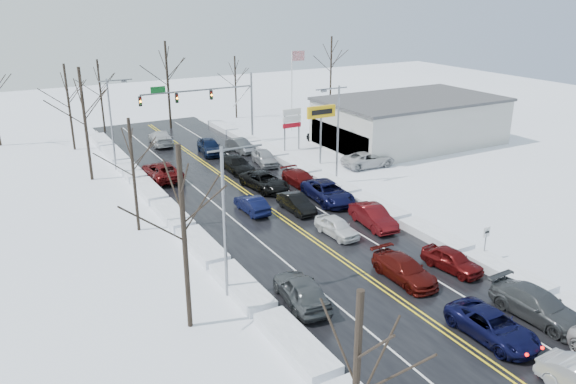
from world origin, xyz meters
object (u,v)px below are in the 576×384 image
flagpole (293,84)px  dealership_building (410,121)px  oncoming_car_0 (252,212)px  traffic_signal_mast (211,98)px  tires_plus_sign (321,116)px

flagpole → dealership_building: flagpole is taller
flagpole → oncoming_car_0: 28.94m
traffic_signal_mast → oncoming_car_0: (-5.00, -20.85, -5.48)m
traffic_signal_mast → tires_plus_sign: size_ratio=2.21×
tires_plus_sign → oncoming_car_0: (-12.06, -8.86, -4.99)m
dealership_building → tires_plus_sign: bearing=-171.5°
tires_plus_sign → dealership_building: tires_plus_sign is taller
traffic_signal_mast → flagpole: (11.72, 2.01, 0.45)m
traffic_signal_mast → flagpole: bearing=9.7°
tires_plus_sign → dealership_building: size_ratio=0.29×
flagpole → dealership_building: (8.80, -12.00, -3.27)m
tires_plus_sign → flagpole: (4.67, 14.01, 0.93)m
traffic_signal_mast → flagpole: size_ratio=1.33×
tires_plus_sign → flagpole: size_ratio=0.60×
traffic_signal_mast → tires_plus_sign: traffic_signal_mast is taller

